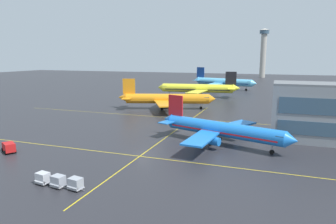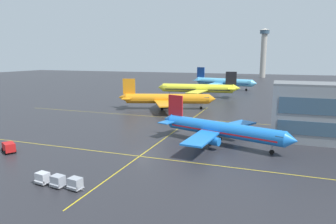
{
  "view_description": "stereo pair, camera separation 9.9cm",
  "coord_description": "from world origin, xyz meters",
  "px_view_note": "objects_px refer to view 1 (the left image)",
  "views": [
    {
      "loc": [
        24.83,
        -54.39,
        19.54
      ],
      "look_at": [
        -4.35,
        26.68,
        3.72
      ],
      "focal_mm": 32.49,
      "sensor_mm": 36.0,
      "label": 1
    },
    {
      "loc": [
        24.92,
        -54.36,
        19.54
      ],
      "look_at": [
        -4.35,
        26.68,
        3.72
      ],
      "focal_mm": 32.49,
      "sensor_mm": 36.0,
      "label": 2
    }
  ],
  "objects_px": {
    "baggage_cart_row_leftmost": "(43,178)",
    "baggage_cart_row_second": "(58,181)",
    "airliner_third_row": "(198,88)",
    "service_truck_red_van": "(9,147)",
    "airliner_second_row": "(166,99)",
    "airliner_far_left_stand": "(223,82)",
    "baggage_cart_row_middle": "(75,184)",
    "airliner_front_gate": "(221,129)",
    "control_tower": "(263,50)"
  },
  "relations": [
    {
      "from": "airliner_front_gate",
      "to": "baggage_cart_row_leftmost",
      "type": "relative_size",
      "value": 11.27
    },
    {
      "from": "baggage_cart_row_second",
      "to": "baggage_cart_row_leftmost",
      "type": "bearing_deg",
      "value": 176.89
    },
    {
      "from": "baggage_cart_row_leftmost",
      "to": "control_tower",
      "type": "bearing_deg",
      "value": 85.76
    },
    {
      "from": "airliner_third_row",
      "to": "control_tower",
      "type": "height_order",
      "value": "control_tower"
    },
    {
      "from": "airliner_far_left_stand",
      "to": "baggage_cart_row_second",
      "type": "distance_m",
      "value": 148.54
    },
    {
      "from": "baggage_cart_row_second",
      "to": "control_tower",
      "type": "distance_m",
      "value": 264.7
    },
    {
      "from": "airliner_second_row",
      "to": "airliner_far_left_stand",
      "type": "relative_size",
      "value": 0.89
    },
    {
      "from": "airliner_second_row",
      "to": "airliner_far_left_stand",
      "type": "height_order",
      "value": "airliner_far_left_stand"
    },
    {
      "from": "airliner_front_gate",
      "to": "control_tower",
      "type": "height_order",
      "value": "control_tower"
    },
    {
      "from": "airliner_front_gate",
      "to": "control_tower",
      "type": "relative_size",
      "value": 0.72
    },
    {
      "from": "airliner_far_left_stand",
      "to": "baggage_cart_row_middle",
      "type": "distance_m",
      "value": 148.43
    },
    {
      "from": "baggage_cart_row_middle",
      "to": "control_tower",
      "type": "relative_size",
      "value": 0.06
    },
    {
      "from": "service_truck_red_van",
      "to": "baggage_cart_row_second",
      "type": "distance_m",
      "value": 23.62
    },
    {
      "from": "baggage_cart_row_middle",
      "to": "control_tower",
      "type": "distance_m",
      "value": 264.39
    },
    {
      "from": "airliner_second_row",
      "to": "service_truck_red_van",
      "type": "relative_size",
      "value": 8.04
    },
    {
      "from": "service_truck_red_van",
      "to": "control_tower",
      "type": "distance_m",
      "value": 256.41
    },
    {
      "from": "airliner_third_row",
      "to": "service_truck_red_van",
      "type": "xyz_separation_m",
      "value": [
        -15.59,
        -97.29,
        -3.08
      ]
    },
    {
      "from": "baggage_cart_row_leftmost",
      "to": "baggage_cart_row_second",
      "type": "height_order",
      "value": "same"
    },
    {
      "from": "airliner_far_left_stand",
      "to": "service_truck_red_van",
      "type": "relative_size",
      "value": 9.07
    },
    {
      "from": "airliner_far_left_stand",
      "to": "airliner_third_row",
      "type": "bearing_deg",
      "value": -97.06
    },
    {
      "from": "baggage_cart_row_leftmost",
      "to": "baggage_cart_row_middle",
      "type": "xyz_separation_m",
      "value": [
        6.07,
        -0.02,
        0.0
      ]
    },
    {
      "from": "airliner_front_gate",
      "to": "airliner_far_left_stand",
      "type": "distance_m",
      "value": 118.93
    },
    {
      "from": "service_truck_red_van",
      "to": "airliner_front_gate",
      "type": "bearing_deg",
      "value": 27.19
    },
    {
      "from": "baggage_cart_row_second",
      "to": "baggage_cart_row_middle",
      "type": "distance_m",
      "value": 3.04
    },
    {
      "from": "control_tower",
      "to": "airliner_far_left_stand",
      "type": "bearing_deg",
      "value": -98.42
    },
    {
      "from": "airliner_second_row",
      "to": "baggage_cart_row_middle",
      "type": "height_order",
      "value": "airliner_second_row"
    },
    {
      "from": "airliner_third_row",
      "to": "baggage_cart_row_second",
      "type": "bearing_deg",
      "value": -87.07
    },
    {
      "from": "airliner_second_row",
      "to": "baggage_cart_row_second",
      "type": "relative_size",
      "value": 12.62
    },
    {
      "from": "airliner_front_gate",
      "to": "airliner_third_row",
      "type": "relative_size",
      "value": 0.8
    },
    {
      "from": "airliner_front_gate",
      "to": "baggage_cart_row_second",
      "type": "xyz_separation_m",
      "value": [
        -18.96,
        -31.17,
        -2.47
      ]
    },
    {
      "from": "airliner_second_row",
      "to": "airliner_third_row",
      "type": "bearing_deg",
      "value": 85.42
    },
    {
      "from": "control_tower",
      "to": "service_truck_red_van",
      "type": "bearing_deg",
      "value": -98.46
    },
    {
      "from": "baggage_cart_row_second",
      "to": "baggage_cart_row_middle",
      "type": "xyz_separation_m",
      "value": [
        3.03,
        0.14,
        0.0
      ]
    },
    {
      "from": "baggage_cart_row_second",
      "to": "airliner_front_gate",
      "type": "bearing_deg",
      "value": 58.69
    },
    {
      "from": "airliner_third_row",
      "to": "baggage_cart_row_leftmost",
      "type": "distance_m",
      "value": 107.79
    },
    {
      "from": "control_tower",
      "to": "airliner_front_gate",
      "type": "bearing_deg",
      "value": -89.38
    },
    {
      "from": "airliner_third_row",
      "to": "baggage_cart_row_leftmost",
      "type": "bearing_deg",
      "value": -88.67
    },
    {
      "from": "baggage_cart_row_second",
      "to": "control_tower",
      "type": "relative_size",
      "value": 0.06
    },
    {
      "from": "airliner_second_row",
      "to": "airliner_far_left_stand",
      "type": "bearing_deg",
      "value": 84.13
    },
    {
      "from": "airliner_far_left_stand",
      "to": "service_truck_red_van",
      "type": "xyz_separation_m",
      "value": [
        -20.62,
        -137.91,
        -3.19
      ]
    },
    {
      "from": "airliner_front_gate",
      "to": "airliner_third_row",
      "type": "xyz_separation_m",
      "value": [
        -24.49,
        76.7,
        0.78
      ]
    },
    {
      "from": "airliner_third_row",
      "to": "service_truck_red_van",
      "type": "bearing_deg",
      "value": -99.1
    },
    {
      "from": "airliner_front_gate",
      "to": "baggage_cart_row_leftmost",
      "type": "distance_m",
      "value": 38.1
    },
    {
      "from": "airliner_front_gate",
      "to": "service_truck_red_van",
      "type": "bearing_deg",
      "value": -152.81
    },
    {
      "from": "service_truck_red_van",
      "to": "baggage_cart_row_leftmost",
      "type": "bearing_deg",
      "value": -29.95
    },
    {
      "from": "airliner_third_row",
      "to": "airliner_far_left_stand",
      "type": "distance_m",
      "value": 40.93
    },
    {
      "from": "airliner_front_gate",
      "to": "baggage_cart_row_second",
      "type": "relative_size",
      "value": 11.27
    },
    {
      "from": "airliner_far_left_stand",
      "to": "baggage_cart_row_leftmost",
      "type": "relative_size",
      "value": 14.23
    },
    {
      "from": "baggage_cart_row_leftmost",
      "to": "control_tower",
      "type": "distance_m",
      "value": 264.75
    },
    {
      "from": "control_tower",
      "to": "baggage_cart_row_middle",
      "type": "bearing_deg",
      "value": -92.92
    }
  ]
}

